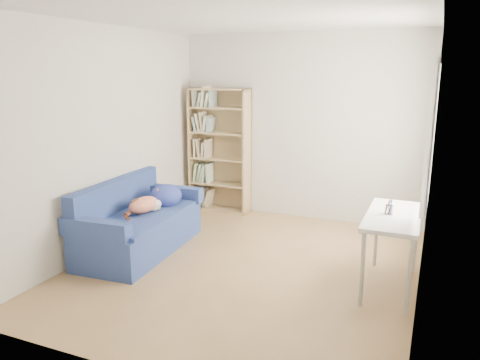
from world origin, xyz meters
name	(u,v)px	position (x,y,z in m)	size (l,w,h in m)	color
ground	(246,267)	(0.00, 0.00, 0.00)	(4.00, 4.00, 0.00)	olive
room_shell	(257,116)	(0.10, 0.03, 1.64)	(3.54, 4.04, 2.62)	silver
sofa	(139,223)	(-1.36, -0.01, 0.32)	(0.91, 1.74, 0.83)	navy
bookshelf	(219,155)	(-1.18, 1.84, 0.85)	(0.92, 0.29, 1.84)	tan
desk	(393,223)	(1.48, 0.11, 0.67)	(0.50, 1.09, 0.75)	white
pen_cup	(389,209)	(1.43, 0.11, 0.80)	(0.08, 0.08, 0.15)	white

